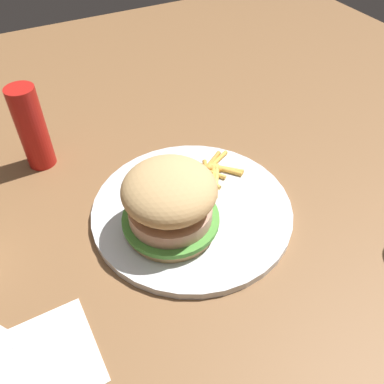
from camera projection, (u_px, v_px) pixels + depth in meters
The scene contains 7 objects.
ground_plane at pixel (184, 228), 0.57m from camera, with size 1.60×1.60×0.00m, color brown.
plate at pixel (192, 210), 0.59m from camera, with size 0.29×0.29×0.01m, color silver.
sandwich at pixel (169, 200), 0.52m from camera, with size 0.13×0.13×0.10m.
fries_pile at pixel (210, 171), 0.63m from camera, with size 0.09×0.11×0.01m.
napkin at pixel (44, 360), 0.44m from camera, with size 0.11×0.11×0.00m, color white.
fork at pixel (45, 359), 0.44m from camera, with size 0.11×0.15×0.00m.
ketchup_bottle at pixel (32, 128), 0.63m from camera, with size 0.04×0.04×0.14m, color #B21914.
Camera 1 is at (-0.16, -0.34, 0.44)m, focal length 38.06 mm.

